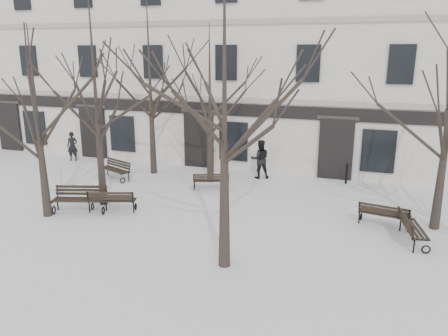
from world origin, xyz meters
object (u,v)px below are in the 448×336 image
at_px(tree_1, 94,75).
at_px(bench_0, 80,198).
at_px(bench_1, 112,200).
at_px(bench_4, 211,180).
at_px(bench_3, 115,169).
at_px(tree_2, 224,74).
at_px(tree_0, 35,100).
at_px(bench_5, 411,228).
at_px(bench_2, 384,214).

height_order(tree_1, bench_0, tree_1).
relative_size(bench_1, bench_4, 1.12).
distance_m(bench_0, bench_3, 4.46).
relative_size(tree_2, bench_4, 5.19).
height_order(bench_0, bench_3, bench_0).
bearing_deg(tree_0, bench_3, 92.73).
bearing_deg(bench_3, bench_1, -37.04).
bearing_deg(tree_2, tree_0, 168.19).
bearing_deg(bench_5, tree_2, 113.18).
xyz_separation_m(tree_2, bench_3, (-7.77, 6.61, -4.91)).
height_order(bench_2, bench_4, bench_2).
xyz_separation_m(bench_0, bench_2, (10.97, 2.19, -0.07)).
bearing_deg(bench_1, bench_4, -142.76).
xyz_separation_m(bench_1, bench_5, (10.61, 0.80, 0.00)).
xyz_separation_m(bench_0, bench_3, (-1.17, 4.30, -0.05)).
distance_m(tree_0, bench_2, 12.84).
bearing_deg(tree_2, bench_2, 45.91).
height_order(tree_2, bench_2, tree_2).
bearing_deg(bench_4, bench_3, -21.48).
xyz_separation_m(tree_0, tree_2, (7.53, -1.58, 1.10)).
relative_size(bench_0, bench_4, 1.26).
distance_m(bench_1, bench_3, 4.58).
height_order(bench_1, bench_3, bench_3).
bearing_deg(bench_5, bench_3, 65.67).
relative_size(bench_2, bench_4, 1.08).
distance_m(bench_1, bench_4, 4.63).
height_order(bench_0, bench_5, bench_0).
xyz_separation_m(bench_1, bench_2, (9.80, 1.83, -0.01)).
distance_m(tree_1, bench_4, 6.60).
height_order(tree_2, bench_4, tree_2).
xyz_separation_m(tree_1, bench_0, (-0.31, -1.05, -4.56)).
height_order(tree_0, bench_4, tree_0).
xyz_separation_m(tree_0, tree_1, (1.24, 1.79, 0.80)).
relative_size(tree_1, bench_3, 4.32).
height_order(bench_1, bench_2, bench_1).
bearing_deg(tree_2, tree_1, 151.86).
xyz_separation_m(tree_0, bench_1, (2.10, 1.10, -3.81)).
relative_size(tree_1, bench_5, 4.37).
distance_m(tree_2, bench_2, 7.98).
xyz_separation_m(tree_2, bench_1, (-5.44, 2.67, -4.91)).
xyz_separation_m(tree_1, bench_3, (-1.48, 3.24, -4.61)).
relative_size(bench_4, bench_5, 0.89).
bearing_deg(bench_0, tree_0, -158.86).
bearing_deg(bench_2, tree_0, 23.84).
bearing_deg(bench_5, bench_1, 83.61).
relative_size(tree_0, bench_0, 3.29).
xyz_separation_m(bench_2, bench_3, (-12.14, 2.10, 0.02)).
bearing_deg(bench_5, bench_0, 84.93).
xyz_separation_m(tree_1, bench_2, (10.66, 1.14, -4.63)).
relative_size(bench_2, bench_3, 0.95).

